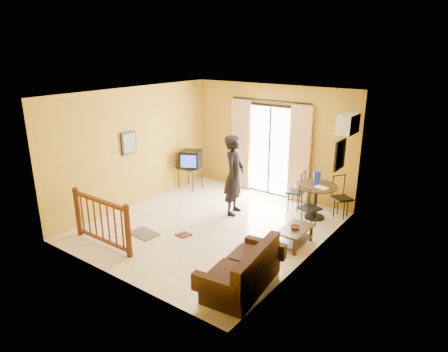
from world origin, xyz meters
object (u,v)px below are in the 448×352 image
Objects in this scene: television at (191,159)px; dining_table at (316,192)px; sofa at (245,272)px; standing_person at (234,175)px; coffee_table at (295,234)px.

dining_table is at bearing -21.56° from television.
dining_table is at bearing 87.08° from sofa.
standing_person is (-1.85, 2.36, 0.63)m from sofa.
dining_table is 3.24m from sofa.
dining_table is 0.56× the size of sofa.
dining_table is 0.50× the size of standing_person.
coffee_table is at bearing -124.04° from standing_person.
dining_table is at bearing -78.07° from standing_person.
coffee_table is at bearing -43.43° from television.
coffee_table is (0.24, -1.45, -0.37)m from dining_table.
television is 4.83m from sofa.
coffee_table is 2.06m from standing_person.
standing_person is (-1.85, 0.60, 0.68)m from coffee_table.
sofa is at bearing -158.04° from standing_person.
dining_table reaches higher than sofa.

